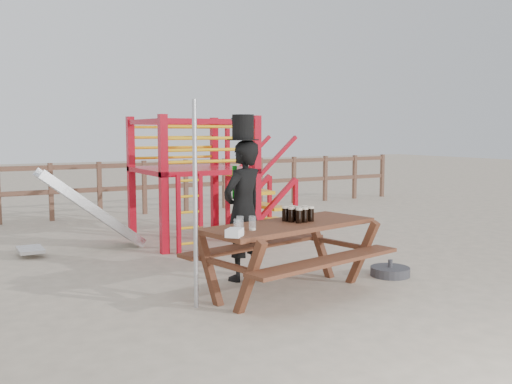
# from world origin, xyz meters

# --- Properties ---
(ground) EXTENTS (60.00, 60.00, 0.00)m
(ground) POSITION_xyz_m (0.00, 0.00, 0.00)
(ground) COLOR #C2AF97
(ground) RESTS_ON ground
(back_fence) EXTENTS (15.09, 0.09, 1.20)m
(back_fence) POSITION_xyz_m (0.00, 7.00, 0.74)
(back_fence) COLOR brown
(back_fence) RESTS_ON ground
(playground_fort) EXTENTS (4.71, 1.84, 2.10)m
(playground_fort) POSITION_xyz_m (0.12, 3.58, 1.07)
(playground_fort) COLOR #B20B1C
(playground_fort) RESTS_ON ground
(picnic_table) EXTENTS (2.34, 1.84, 0.81)m
(picnic_table) POSITION_xyz_m (-0.11, 0.08, 0.51)
(picnic_table) COLOR brown
(picnic_table) RESTS_ON ground
(man_with_hat) EXTENTS (0.74, 0.62, 2.05)m
(man_with_hat) POSITION_xyz_m (-0.28, 0.88, 0.92)
(man_with_hat) COLOR black
(man_with_hat) RESTS_ON ground
(metal_pole) EXTENTS (0.05, 0.05, 2.17)m
(metal_pole) POSITION_xyz_m (-1.25, 0.11, 1.08)
(metal_pole) COLOR #B2B2B7
(metal_pole) RESTS_ON ground
(parasol_base) EXTENTS (0.50, 0.50, 0.21)m
(parasol_base) POSITION_xyz_m (1.43, 0.10, 0.06)
(parasol_base) COLOR #343439
(parasol_base) RESTS_ON ground
(paper_bag) EXTENTS (0.23, 0.23, 0.08)m
(paper_bag) POSITION_xyz_m (-1.04, -0.35, 0.85)
(paper_bag) COLOR white
(paper_bag) RESTS_ON picnic_table
(stout_pints) EXTENTS (0.32, 0.29, 0.17)m
(stout_pints) POSITION_xyz_m (0.04, 0.14, 0.90)
(stout_pints) COLOR black
(stout_pints) RESTS_ON picnic_table
(empty_glasses) EXTENTS (0.31, 0.24, 0.15)m
(empty_glasses) POSITION_xyz_m (-0.82, -0.13, 0.88)
(empty_glasses) COLOR silver
(empty_glasses) RESTS_ON picnic_table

